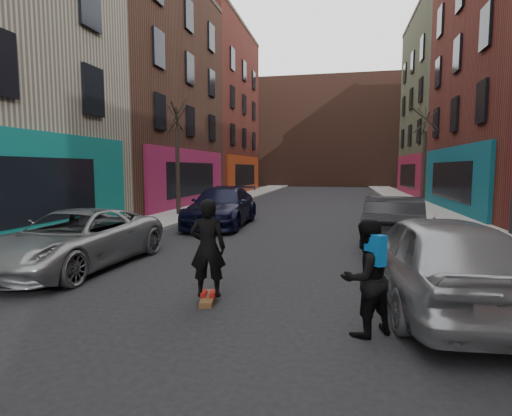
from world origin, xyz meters
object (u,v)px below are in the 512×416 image
at_px(tree_left_far, 177,147).
at_px(parked_right_far, 437,259).
at_px(skateboarder, 208,248).
at_px(pedestrian, 366,277).
at_px(parked_left_end, 222,207).
at_px(parked_left_far, 76,239).
at_px(tree_right_far, 425,148).
at_px(skateboard, 208,298).
at_px(parked_right_end, 394,221).

relative_size(tree_left_far, parked_right_far, 1.34).
relative_size(skateboarder, pedestrian, 1.05).
bearing_deg(tree_left_far, parked_left_end, -40.74).
height_order(parked_right_far, skateboarder, skateboarder).
distance_m(tree_left_far, parked_left_end, 4.73).
bearing_deg(parked_left_far, parked_left_end, 81.45).
xyz_separation_m(tree_right_far, parked_left_end, (-9.40, -8.58, -2.74)).
bearing_deg(pedestrian, parked_left_end, -99.72).
xyz_separation_m(tree_left_far, pedestrian, (8.14, -12.57, -2.54)).
height_order(parked_left_far, skateboarder, skateboarder).
xyz_separation_m(tree_right_far, pedestrian, (-4.26, -18.57, -2.69)).
height_order(skateboarder, pedestrian, skateboarder).
relative_size(parked_left_end, pedestrian, 3.29).
bearing_deg(tree_right_far, parked_left_end, -137.60).
distance_m(parked_left_end, skateboarder, 9.41).
bearing_deg(tree_left_far, parked_right_far, -49.73).
height_order(parked_left_far, pedestrian, pedestrian).
height_order(tree_left_far, parked_left_end, tree_left_far).
height_order(tree_right_far, parked_left_end, tree_right_far).
distance_m(tree_left_far, parked_right_far, 14.76).
bearing_deg(skateboard, pedestrian, -29.70).
xyz_separation_m(parked_right_far, pedestrian, (-1.26, -1.48, 0.01)).
bearing_deg(skateboard, parked_right_far, -2.51).
bearing_deg(parked_left_far, skateboard, -21.19).
bearing_deg(parked_left_far, pedestrian, -19.43).
bearing_deg(parked_left_end, skateboard, -76.72).
height_order(parked_left_far, skateboard, parked_left_far).
distance_m(tree_right_far, skateboarder, 19.14).
distance_m(parked_left_far, parked_left_end, 7.53).
distance_m(parked_left_end, pedestrian, 11.23).
bearing_deg(parked_right_end, parked_right_far, 97.60).
height_order(tree_right_far, parked_right_far, tree_right_far).
bearing_deg(parked_right_end, tree_right_far, -97.02).
xyz_separation_m(skateboard, pedestrian, (2.65, -0.91, 0.79)).
bearing_deg(parked_left_far, parked_right_far, -5.92).
bearing_deg(parked_right_far, pedestrian, 44.70).
bearing_deg(pedestrian, parked_left_far, -58.52).
distance_m(parked_left_end, skateboard, 9.44).
height_order(parked_left_end, pedestrian, pedestrian).
distance_m(parked_right_end, skateboard, 7.34).
height_order(tree_left_far, parked_right_end, tree_left_far).
relative_size(parked_right_end, skateboarder, 2.65).
bearing_deg(parked_left_end, parked_left_far, -102.73).
distance_m(tree_right_far, parked_left_end, 13.02).
relative_size(skateboard, skateboarder, 0.46).
bearing_deg(parked_left_far, tree_left_far, 101.26).
bearing_deg(tree_right_far, parked_left_far, -124.04).
distance_m(tree_left_far, skateboard, 13.31).
bearing_deg(tree_left_far, parked_right_end, -30.34).
bearing_deg(skateboarder, parked_left_end, -85.47).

